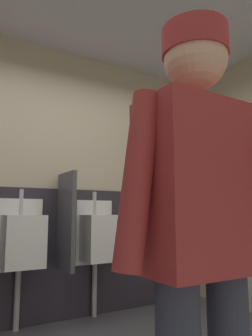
{
  "coord_description": "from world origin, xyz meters",
  "views": [
    {
      "loc": [
        -0.89,
        -1.48,
        1.02
      ],
      "look_at": [
        -0.06,
        -0.09,
        1.25
      ],
      "focal_mm": 33.6,
      "sensor_mm": 36.0,
      "label": 1
    }
  ],
  "objects": [
    {
      "name": "wall_back",
      "position": [
        0.0,
        1.64,
        1.37
      ],
      "size": [
        4.54,
        0.12,
        2.73
      ],
      "primitive_type": "cube",
      "color": "beige",
      "rests_on": "ground_plane"
    },
    {
      "name": "person",
      "position": [
        -0.12,
        -0.69,
        1.0
      ],
      "size": [
        0.64,
        0.6,
        1.69
      ],
      "color": "#2D3342",
      "rests_on": "ground_plane"
    },
    {
      "name": "urinal_left",
      "position": [
        -0.23,
        1.42,
        0.78
      ],
      "size": [
        0.4,
        0.34,
        1.24
      ],
      "color": "white",
      "rests_on": "ground_plane"
    },
    {
      "name": "urinal_middle",
      "position": [
        0.52,
        1.42,
        0.78
      ],
      "size": [
        0.4,
        0.34,
        1.24
      ],
      "color": "white",
      "rests_on": "ground_plane"
    },
    {
      "name": "privacy_divider_panel",
      "position": [
        0.14,
        1.35,
        0.95
      ],
      "size": [
        0.04,
        0.4,
        0.9
      ],
      "primitive_type": "cube",
      "color": "#4C4C51"
    },
    {
      "name": "wainscot_band_back",
      "position": [
        0.0,
        1.57,
        0.63
      ],
      "size": [
        3.94,
        0.03,
        1.26
      ],
      "primitive_type": "cube",
      "color": "#2D2833",
      "rests_on": "ground_plane"
    },
    {
      "name": "soap_dispenser",
      "position": [
        1.54,
        1.54,
        1.44
      ],
      "size": [
        0.1,
        0.07,
        0.18
      ],
      "primitive_type": "cube",
      "color": "silver"
    }
  ]
}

